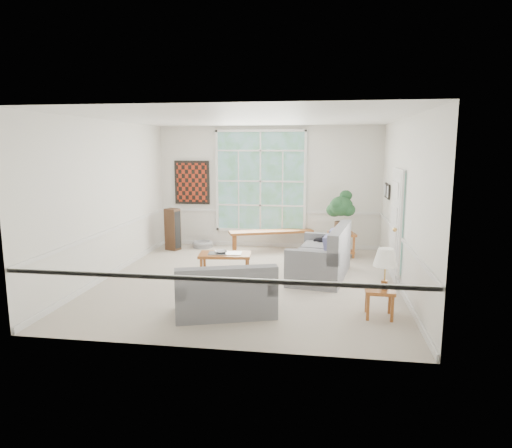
% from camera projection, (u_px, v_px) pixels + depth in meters
% --- Properties ---
extents(floor, '(5.50, 6.00, 0.01)m').
position_uv_depth(floor, '(249.00, 280.00, 8.64)').
color(floor, '#B5A999').
rests_on(floor, ground).
extents(ceiling, '(5.50, 6.00, 0.02)m').
position_uv_depth(ceiling, '(249.00, 118.00, 8.13)').
color(ceiling, white).
rests_on(ceiling, ground).
extents(wall_back, '(5.50, 0.02, 3.00)m').
position_uv_depth(wall_back, '(269.00, 187.00, 11.31)').
color(wall_back, white).
rests_on(wall_back, ground).
extents(wall_front, '(5.50, 0.02, 3.00)m').
position_uv_depth(wall_front, '(208.00, 231.00, 5.46)').
color(wall_front, white).
rests_on(wall_front, ground).
extents(wall_left, '(0.02, 6.00, 3.00)m').
position_uv_depth(wall_left, '(108.00, 199.00, 8.79)').
color(wall_left, white).
rests_on(wall_left, ground).
extents(wall_right, '(0.02, 6.00, 3.00)m').
position_uv_depth(wall_right, '(404.00, 204.00, 7.99)').
color(wall_right, white).
rests_on(wall_right, ground).
extents(window_back, '(2.30, 0.08, 2.40)m').
position_uv_depth(window_back, '(260.00, 181.00, 11.28)').
color(window_back, white).
rests_on(window_back, wall_back).
extents(entry_door, '(0.08, 0.90, 2.10)m').
position_uv_depth(entry_door, '(395.00, 224.00, 8.65)').
color(entry_door, white).
rests_on(entry_door, floor).
extents(door_sidelight, '(0.08, 0.26, 1.90)m').
position_uv_depth(door_sidelight, '(401.00, 224.00, 8.02)').
color(door_sidelight, white).
rests_on(door_sidelight, wall_right).
extents(wall_art, '(0.90, 0.06, 1.10)m').
position_uv_depth(wall_art, '(192.00, 183.00, 11.53)').
color(wall_art, '#581B0F').
rests_on(wall_art, wall_back).
extents(wall_frame_near, '(0.04, 0.26, 0.32)m').
position_uv_depth(wall_frame_near, '(388.00, 192.00, 9.69)').
color(wall_frame_near, black).
rests_on(wall_frame_near, wall_right).
extents(wall_frame_far, '(0.04, 0.26, 0.32)m').
position_uv_depth(wall_frame_far, '(386.00, 190.00, 10.08)').
color(wall_frame_far, black).
rests_on(wall_frame_far, wall_right).
extents(loveseat_right, '(1.25, 1.98, 1.00)m').
position_uv_depth(loveseat_right, '(320.00, 251.00, 8.81)').
color(loveseat_right, slate).
rests_on(loveseat_right, floor).
extents(loveseat_front, '(1.64, 1.18, 0.80)m').
position_uv_depth(loveseat_front, '(225.00, 288.00, 6.84)').
color(loveseat_front, slate).
rests_on(loveseat_front, floor).
extents(coffee_table, '(1.08, 0.67, 0.38)m').
position_uv_depth(coffee_table, '(225.00, 263.00, 9.17)').
color(coffee_table, '#995323').
rests_on(coffee_table, floor).
extents(pewter_bowl, '(0.38, 0.38, 0.07)m').
position_uv_depth(pewter_bowl, '(221.00, 252.00, 9.12)').
color(pewter_bowl, '#9A9A9E').
rests_on(pewter_bowl, coffee_table).
extents(window_bench, '(2.06, 1.08, 0.48)m').
position_uv_depth(window_bench, '(271.00, 240.00, 11.12)').
color(window_bench, '#995323').
rests_on(window_bench, floor).
extents(end_table, '(0.66, 0.66, 0.55)m').
position_uv_depth(end_table, '(342.00, 244.00, 10.49)').
color(end_table, '#995323').
rests_on(end_table, floor).
extents(houseplant, '(0.67, 0.67, 0.98)m').
position_uv_depth(houseplant, '(341.00, 211.00, 10.41)').
color(houseplant, '#214C28').
rests_on(houseplant, end_table).
extents(side_table, '(0.44, 0.44, 0.44)m').
position_uv_depth(side_table, '(379.00, 303.00, 6.75)').
color(side_table, '#995323').
rests_on(side_table, floor).
extents(table_lamp, '(0.45, 0.45, 0.61)m').
position_uv_depth(table_lamp, '(385.00, 269.00, 6.63)').
color(table_lamp, white).
rests_on(table_lamp, side_table).
extents(pet_bed, '(0.65, 0.65, 0.15)m').
position_uv_depth(pet_bed, '(203.00, 244.00, 11.45)').
color(pet_bed, gray).
rests_on(pet_bed, floor).
extents(floor_speaker, '(0.39, 0.35, 1.02)m').
position_uv_depth(floor_speaker, '(173.00, 229.00, 11.10)').
color(floor_speaker, '#402818').
rests_on(floor_speaker, floor).
extents(cat, '(0.37, 0.34, 0.14)m').
position_uv_depth(cat, '(321.00, 240.00, 9.44)').
color(cat, black).
rests_on(cat, loveseat_right).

